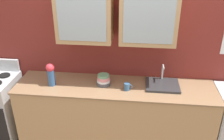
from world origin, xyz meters
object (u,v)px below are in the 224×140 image
at_px(bowl_stack, 104,80).
at_px(vase, 51,73).
at_px(sink_faucet, 162,85).
at_px(cup_near_sink, 127,87).

relative_size(bowl_stack, vase, 0.60).
distance_m(sink_faucet, vase, 1.43).
height_order(bowl_stack, cup_near_sink, bowl_stack).
relative_size(sink_faucet, vase, 1.39).
height_order(sink_faucet, vase, vase).
xyz_separation_m(sink_faucet, vase, (-1.41, -0.13, 0.15)).
bearing_deg(sink_faucet, vase, -174.77).
bearing_deg(cup_near_sink, sink_faucet, 18.53).
relative_size(bowl_stack, cup_near_sink, 1.72).
distance_m(sink_faucet, cup_near_sink, 0.47).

